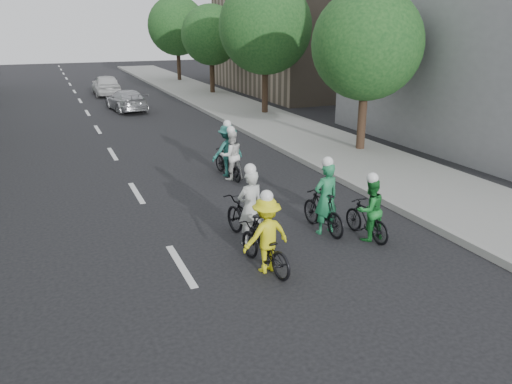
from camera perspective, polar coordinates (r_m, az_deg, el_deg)
ground at (r=10.37m, az=-8.59°, el=-8.32°), size 120.00×120.00×0.00m
sidewalk_right at (r=22.04m, az=5.05°, el=6.55°), size 4.00×80.00×0.15m
curb_right at (r=21.21m, az=0.36°, el=6.18°), size 0.18×80.00×0.18m
bldg_se at (r=37.68m, az=6.11°, el=17.53°), size 10.00×14.00×8.00m
tree_r_0 at (r=19.08m, az=12.57°, el=16.11°), size 4.00×4.00×5.97m
tree_r_1 at (r=26.94m, az=1.07°, el=18.32°), size 4.80×4.80×6.93m
tree_r_2 at (r=35.36m, az=-5.17°, el=17.44°), size 4.00×4.00×5.97m
tree_r_3 at (r=44.00m, az=-9.02°, el=18.24°), size 4.80×4.80×6.93m
cyclist_0 at (r=11.55m, az=12.72°, el=-2.48°), size 0.75×1.51×1.59m
cyclist_1 at (r=16.06m, az=-3.29°, el=4.37°), size 1.17×1.54×1.82m
cyclist_2 at (r=11.08m, az=-0.80°, el=-2.88°), size 0.98×2.02×1.85m
cyclist_3 at (r=15.72m, az=-2.90°, el=3.65°), size 0.78×1.56×1.70m
cyclist_4 at (r=9.86m, az=1.06°, el=-5.63°), size 1.07×1.81×1.69m
cyclist_5 at (r=11.73m, az=7.79°, el=-1.62°), size 0.65×1.68×1.85m
follow_car_lead at (r=29.56m, az=-14.64°, el=10.12°), size 2.09×4.19×1.17m
follow_car_trail at (r=36.44m, az=-16.76°, el=11.64°), size 1.72×4.17×1.41m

